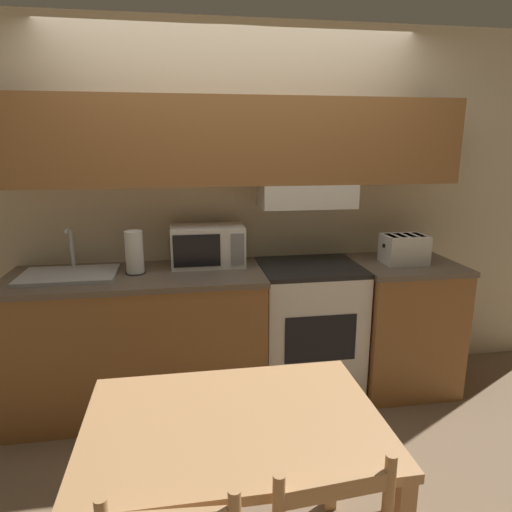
{
  "coord_description": "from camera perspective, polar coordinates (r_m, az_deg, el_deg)",
  "views": [
    {
      "loc": [
        -0.39,
        -3.22,
        1.75
      ],
      "look_at": [
        0.05,
        -0.57,
        1.08
      ],
      "focal_mm": 32.0,
      "sensor_mm": 36.0,
      "label": 1
    }
  ],
  "objects": [
    {
      "name": "sink_basin",
      "position": [
        3.09,
        -22.36,
        -2.11
      ],
      "size": [
        0.58,
        0.38,
        0.29
      ],
      "color": "#B7BABF",
      "rests_on": "lower_counter_main"
    },
    {
      "name": "wall_back",
      "position": [
        3.2,
        -2.18,
        9.17
      ],
      "size": [
        5.41,
        0.38,
        2.55
      ],
      "color": "beige",
      "rests_on": "ground_plane"
    },
    {
      "name": "ground_plane",
      "position": [
        3.69,
        -2.28,
        -14.41
      ],
      "size": [
        16.0,
        16.0,
        0.0
      ],
      "primitive_type": "plane",
      "color": "#7F664C"
    },
    {
      "name": "microwave",
      "position": [
        3.12,
        -6.06,
        1.29
      ],
      "size": [
        0.49,
        0.29,
        0.27
      ],
      "color": "white",
      "rests_on": "lower_counter_main"
    },
    {
      "name": "stove_range",
      "position": [
        3.31,
        6.5,
        -8.99
      ],
      "size": [
        0.68,
        0.6,
        0.93
      ],
      "color": "white",
      "rests_on": "ground_plane"
    },
    {
      "name": "lower_counter_main",
      "position": [
        3.19,
        -14.32,
        -10.27
      ],
      "size": [
        1.64,
        0.67,
        0.93
      ],
      "color": "#936033",
      "rests_on": "ground_plane"
    },
    {
      "name": "toaster",
      "position": [
        3.33,
        18.02,
        0.85
      ],
      "size": [
        0.3,
        0.22,
        0.2
      ],
      "color": "white",
      "rests_on": "lower_counter_right_stub"
    },
    {
      "name": "paper_towel_roll",
      "position": [
        3.01,
        -14.96,
        0.44
      ],
      "size": [
        0.13,
        0.13,
        0.28
      ],
      "color": "black",
      "rests_on": "lower_counter_main"
    },
    {
      "name": "dining_table",
      "position": [
        1.84,
        -2.75,
        -22.51
      ],
      "size": [
        1.09,
        0.76,
        0.77
      ],
      "color": "tan",
      "rests_on": "ground_plane"
    },
    {
      "name": "lower_counter_right_stub",
      "position": [
        3.53,
        17.64,
        -8.06
      ],
      "size": [
        0.7,
        0.67,
        0.93
      ],
      "color": "#936033",
      "rests_on": "ground_plane"
    }
  ]
}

